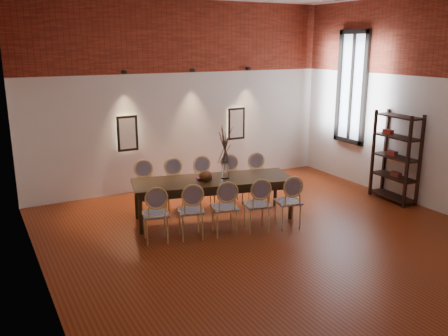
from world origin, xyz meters
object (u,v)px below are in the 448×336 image
shelving_rack (396,157)px  chair_near_b (191,210)px  chair_near_c (224,207)px  vase (225,170)px  book (204,178)px  chair_near_d (257,204)px  chair_far_c (204,183)px  chair_near_e (288,201)px  chair_far_b (175,185)px  chair_far_d (232,181)px  chair_far_e (259,179)px  dining_table (213,199)px  chair_far_a (145,187)px  chair_near_a (156,214)px  bowl (206,176)px

shelving_rack → chair_near_b: bearing=-178.9°
chair_near_c → shelving_rack: shelving_rack is taller
vase → book: 0.41m
chair_near_d → chair_far_c: bearing=111.1°
chair_near_e → chair_far_b: 2.26m
chair_far_c → chair_far_d: 0.57m
chair_far_b → chair_near_d: bearing=127.7°
chair_near_c → chair_far_b: (-0.22, 1.57, 0.00)m
chair_near_d → chair_far_c: (-0.22, 1.57, 0.00)m
chair_near_e → chair_far_e: (0.33, 1.44, 0.00)m
chair_near_d → chair_far_b: same height
dining_table → chair_far_c: (0.17, 0.72, 0.09)m
chair_far_c → vase: 0.88m
chair_near_c → chair_far_d: size_ratio=1.00×
chair_near_e → shelving_rack: (2.77, 0.20, 0.43)m
chair_near_c → shelving_rack: (3.88, -0.06, 0.43)m
chair_near_d → chair_far_d: same height
chair_far_c → chair_far_a: bearing=0.0°
dining_table → chair_near_d: 0.94m
chair_far_d → book: bearing=42.1°
dining_table → chair_far_d: (0.72, 0.59, 0.09)m
chair_far_a → chair_far_e: (2.22, -0.52, 0.00)m
chair_near_b → book: (0.59, 0.70, 0.30)m
chair_far_c → chair_near_b: bearing=68.9°
shelving_rack → chair_near_c: bearing=-177.3°
vase → chair_near_c: bearing=-119.5°
chair_far_e → chair_far_d: bearing=-0.0°
chair_far_a → chair_near_c: bearing=127.7°
chair_near_b → vase: 1.16m
chair_near_d → chair_near_e: same height
chair_near_a → chair_far_b: same height
chair_far_e → book: chair_far_e is taller
chair_far_b → chair_far_d: 1.14m
chair_near_a → book: bearing=39.8°
chair_near_d → chair_near_a: bearing=180.0°
chair_near_e → bowl: chair_near_e is taller
chair_near_c → chair_near_d: 0.57m
chair_far_b → vase: (0.60, -0.90, 0.43)m
chair_near_c → book: (0.03, 0.83, 0.30)m
dining_table → shelving_rack: 3.82m
chair_far_d → chair_far_e: size_ratio=1.00×
dining_table → chair_far_e: (1.28, 0.46, 0.09)m
chair_far_a → bowl: (0.78, -0.99, 0.37)m
chair_far_e → vase: size_ratio=3.13×
book → chair_far_a: bearing=133.0°
chair_near_c → chair_far_b: size_ratio=1.00×
chair_far_c → book: chair_far_c is taller
chair_near_b → chair_near_d: bearing=0.0°
chair_far_d → vase: vase is taller
chair_near_a → chair_far_a: 1.48m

